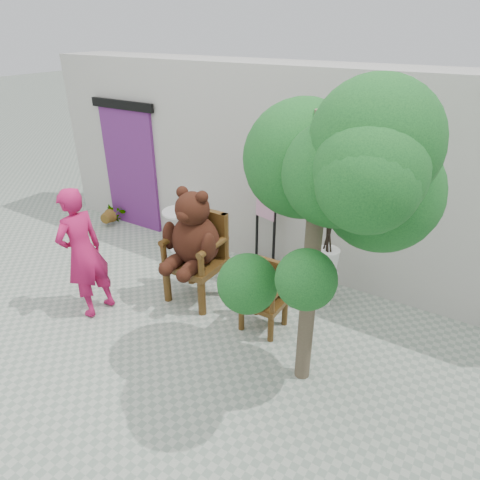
% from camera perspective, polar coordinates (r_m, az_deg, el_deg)
% --- Properties ---
extents(ground_plane, '(60.00, 60.00, 0.00)m').
position_cam_1_polar(ground_plane, '(5.19, -9.46, -15.69)').
color(ground_plane, gray).
rests_on(ground_plane, ground).
extents(back_wall, '(9.00, 1.00, 3.00)m').
position_cam_1_polar(back_wall, '(6.74, 7.14, 9.59)').
color(back_wall, '#B5B2A9').
rests_on(back_wall, ground).
extents(doorway, '(1.40, 0.11, 2.33)m').
position_cam_1_polar(doorway, '(8.13, -14.38, 9.52)').
color(doorway, '#5C2165').
rests_on(doorway, ground).
extents(chair_big, '(0.81, 0.85, 1.63)m').
position_cam_1_polar(chair_big, '(5.72, -6.11, 0.03)').
color(chair_big, '#3D260D').
rests_on(chair_big, ground).
extents(chair_small, '(0.50, 0.49, 0.90)m').
position_cam_1_polar(chair_small, '(5.32, 3.36, -6.70)').
color(chair_small, '#3D260D').
rests_on(chair_small, ground).
extents(person, '(0.43, 0.63, 1.70)m').
position_cam_1_polar(person, '(5.85, -20.21, -1.63)').
color(person, '#AA144B').
rests_on(person, ground).
extents(cafe_table, '(0.60, 0.60, 0.70)m').
position_cam_1_polar(cafe_table, '(7.28, -7.87, 1.93)').
color(cafe_table, white).
rests_on(cafe_table, ground).
extents(display_stand, '(0.53, 0.46, 1.51)m').
position_cam_1_polar(display_stand, '(6.47, 3.36, 0.27)').
color(display_stand, black).
rests_on(display_stand, ground).
extents(stool_bucket, '(0.32, 0.32, 1.45)m').
position_cam_1_polar(stool_bucket, '(5.85, 11.58, -2.75)').
color(stool_bucket, white).
rests_on(stool_bucket, ground).
extents(tree, '(1.82, 1.69, 3.19)m').
position_cam_1_polar(tree, '(3.73, 13.58, 8.24)').
color(tree, '#423627').
rests_on(tree, ground).
extents(potted_plant, '(0.47, 0.43, 0.46)m').
position_cam_1_polar(potted_plant, '(8.59, -16.63, 3.48)').
color(potted_plant, '#103D18').
rests_on(potted_plant, ground).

